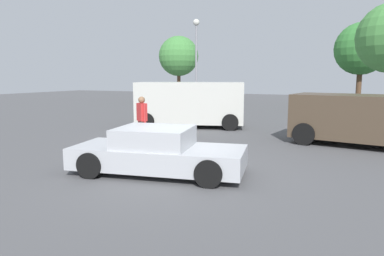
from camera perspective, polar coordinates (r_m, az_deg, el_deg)
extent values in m
plane|color=#515154|center=(9.05, -2.97, -7.31)|extent=(80.00, 80.00, 0.00)
cube|color=#B7BABF|center=(8.94, -5.47, -4.70)|extent=(4.57, 2.50, 0.53)
cube|color=#B7BABF|center=(8.88, -6.12, -1.46)|extent=(2.08, 1.89, 0.49)
cube|color=slate|center=(8.62, -0.76, -1.70)|extent=(0.33, 1.44, 0.41)
cube|color=slate|center=(9.21, -11.14, -1.21)|extent=(0.33, 1.44, 0.41)
cylinder|color=black|center=(9.37, 4.70, -4.76)|extent=(0.67, 0.34, 0.64)
cylinder|color=black|center=(7.83, 2.73, -7.38)|extent=(0.67, 0.34, 0.64)
cylinder|color=black|center=(10.25, -11.67, -3.76)|extent=(0.67, 0.34, 0.64)
cylinder|color=black|center=(8.87, -16.22, -5.83)|extent=(0.67, 0.34, 0.64)
ellipsoid|color=olive|center=(11.70, -13.05, -2.61)|extent=(0.42, 0.43, 0.25)
sphere|color=olive|center=(11.73, -11.97, -2.19)|extent=(0.20, 0.20, 0.20)
sphere|color=olive|center=(11.75, -11.63, -2.20)|extent=(0.09, 0.09, 0.09)
cylinder|color=olive|center=(11.82, -12.57, -3.38)|extent=(0.06, 0.06, 0.15)
cylinder|color=olive|center=(11.69, -12.43, -3.51)|extent=(0.06, 0.06, 0.15)
cylinder|color=olive|center=(11.78, -13.61, -3.45)|extent=(0.06, 0.06, 0.15)
cylinder|color=olive|center=(11.65, -13.49, -3.59)|extent=(0.06, 0.06, 0.15)
sphere|color=olive|center=(11.66, -14.08, -2.49)|extent=(0.11, 0.11, 0.11)
cube|color=silver|center=(17.00, -0.28, 4.17)|extent=(5.45, 3.49, 1.94)
cube|color=slate|center=(16.85, 8.23, 5.50)|extent=(0.58, 1.62, 0.78)
cylinder|color=black|center=(17.89, 6.28, 1.73)|extent=(0.80, 0.48, 0.76)
cylinder|color=black|center=(16.02, 6.21, 0.94)|extent=(0.80, 0.48, 0.76)
cylinder|color=black|center=(18.34, -5.95, 1.90)|extent=(0.80, 0.48, 0.76)
cylinder|color=black|center=(16.52, -7.39, 1.15)|extent=(0.80, 0.48, 0.76)
cube|color=#4C3D2D|center=(13.69, 25.95, 1.57)|extent=(4.91, 2.64, 1.56)
cylinder|color=black|center=(15.00, 19.72, 0.06)|extent=(0.83, 0.36, 0.80)
cylinder|color=black|center=(13.20, 17.74, -0.93)|extent=(0.83, 0.36, 0.80)
cylinder|color=gray|center=(12.72, -8.24, -0.76)|extent=(0.13, 0.13, 0.88)
cylinder|color=gray|center=(12.57, -7.92, -0.87)|extent=(0.13, 0.13, 0.88)
cube|color=red|center=(12.54, -8.15, 2.58)|extent=(0.47, 0.42, 0.62)
cylinder|color=red|center=(12.77, -8.58, 2.42)|extent=(0.09, 0.09, 0.73)
cylinder|color=red|center=(12.33, -7.69, 2.23)|extent=(0.09, 0.09, 0.73)
sphere|color=#936B4C|center=(12.51, -8.19, 4.55)|extent=(0.24, 0.24, 0.24)
cylinder|color=gray|center=(24.53, 0.69, 9.62)|extent=(0.14, 0.14, 5.92)
sphere|color=silver|center=(24.78, 0.70, 16.79)|extent=(0.44, 0.44, 0.44)
cylinder|color=brown|center=(33.92, -2.15, 6.75)|extent=(0.33, 0.33, 2.92)
sphere|color=#478C42|center=(33.96, -2.18, 11.60)|extent=(3.76, 3.76, 3.76)
cylinder|color=brown|center=(30.08, 25.44, 5.84)|extent=(0.39, 0.39, 3.03)
sphere|color=#387F38|center=(30.14, 25.80, 11.53)|extent=(3.95, 3.95, 3.95)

